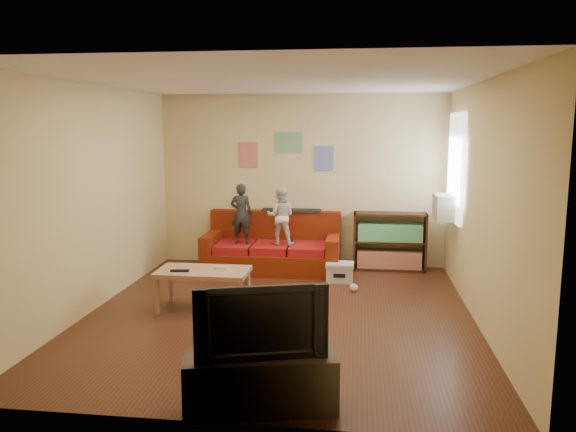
# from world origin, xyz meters

# --- Properties ---
(room_shell) EXTENTS (4.52, 5.02, 2.72)m
(room_shell) POSITION_xyz_m (0.00, 0.00, 1.35)
(room_shell) COLOR #492417
(room_shell) RESTS_ON ground
(sofa) EXTENTS (2.06, 0.95, 0.91)m
(sofa) POSITION_xyz_m (-0.40, 2.07, 0.30)
(sofa) COLOR maroon
(sofa) RESTS_ON ground
(child_a) EXTENTS (0.35, 0.24, 0.92)m
(child_a) POSITION_xyz_m (-0.85, 1.90, 0.89)
(child_a) COLOR #25282C
(child_a) RESTS_ON sofa
(child_b) EXTENTS (0.43, 0.34, 0.87)m
(child_b) POSITION_xyz_m (-0.25, 1.90, 0.87)
(child_b) COLOR silver
(child_b) RESTS_ON sofa
(coffee_table) EXTENTS (1.10, 0.60, 0.49)m
(coffee_table) POSITION_xyz_m (-0.94, 0.06, 0.42)
(coffee_table) COLOR tan
(coffee_table) RESTS_ON ground
(remote) EXTENTS (0.22, 0.08, 0.02)m
(remote) POSITION_xyz_m (-1.19, -0.06, 0.51)
(remote) COLOR black
(remote) RESTS_ON coffee_table
(game_controller) EXTENTS (0.16, 0.06, 0.03)m
(game_controller) POSITION_xyz_m (-0.74, 0.11, 0.51)
(game_controller) COLOR silver
(game_controller) RESTS_ON coffee_table
(bookshelf) EXTENTS (1.11, 0.33, 0.89)m
(bookshelf) POSITION_xyz_m (1.39, 2.30, 0.40)
(bookshelf) COLOR #341C10
(bookshelf) RESTS_ON ground
(window) EXTENTS (0.04, 1.08, 1.48)m
(window) POSITION_xyz_m (2.22, 1.65, 1.64)
(window) COLOR white
(window) RESTS_ON room_shell
(ac_unit) EXTENTS (0.28, 0.55, 0.35)m
(ac_unit) POSITION_xyz_m (2.10, 1.65, 1.08)
(ac_unit) COLOR #B7B2A3
(ac_unit) RESTS_ON window
(artwork_left) EXTENTS (0.30, 0.01, 0.40)m
(artwork_left) POSITION_xyz_m (-0.85, 2.48, 1.75)
(artwork_left) COLOR #D87266
(artwork_left) RESTS_ON room_shell
(artwork_center) EXTENTS (0.42, 0.01, 0.32)m
(artwork_center) POSITION_xyz_m (-0.20, 2.48, 1.95)
(artwork_center) COLOR #72B27F
(artwork_center) RESTS_ON room_shell
(artwork_right) EXTENTS (0.30, 0.01, 0.38)m
(artwork_right) POSITION_xyz_m (0.35, 2.48, 1.70)
(artwork_right) COLOR #727FCC
(artwork_right) RESTS_ON room_shell
(file_box) EXTENTS (0.39, 0.30, 0.27)m
(file_box) POSITION_xyz_m (0.66, 1.51, 0.14)
(file_box) COLOR silver
(file_box) RESTS_ON ground
(tv_stand) EXTENTS (1.24, 0.64, 0.44)m
(tv_stand) POSITION_xyz_m (0.17, -2.25, 0.22)
(tv_stand) COLOR #3E3225
(tv_stand) RESTS_ON ground
(television) EXTENTS (1.01, 0.41, 0.59)m
(television) POSITION_xyz_m (0.17, -2.25, 0.74)
(television) COLOR black
(television) RESTS_ON tv_stand
(tissue) EXTENTS (0.13, 0.13, 0.11)m
(tissue) POSITION_xyz_m (0.86, 1.03, 0.05)
(tissue) COLOR silver
(tissue) RESTS_ON ground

